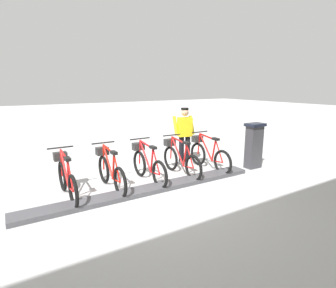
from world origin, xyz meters
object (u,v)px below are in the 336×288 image
bike_docked_1 (180,159)px  bike_docked_3 (110,171)px  payment_kiosk (254,145)px  bike_docked_2 (147,164)px  worker_near_rack (185,133)px  bike_docked_4 (66,178)px  bike_docked_0 (208,154)px

bike_docked_1 → bike_docked_3: 1.90m
payment_kiosk → bike_docked_2: payment_kiosk is taller
bike_docked_3 → worker_near_rack: size_ratio=1.04×
bike_docked_2 → bike_docked_4: same height
bike_docked_1 → bike_docked_2: (0.00, 0.95, 0.00)m
bike_docked_0 → bike_docked_1: size_ratio=1.00×
bike_docked_2 → worker_near_rack: 1.98m
bike_docked_0 → worker_near_rack: 1.02m
bike_docked_1 → bike_docked_2: size_ratio=1.00×
bike_docked_4 → bike_docked_3: bearing=-90.0°
bike_docked_1 → bike_docked_3: (0.00, 1.90, 0.00)m
worker_near_rack → bike_docked_1: bearing=139.2°
bike_docked_1 → worker_near_rack: worker_near_rack is taller
bike_docked_0 → bike_docked_4: 3.79m
bike_docked_0 → payment_kiosk: bearing=-115.9°
bike_docked_0 → bike_docked_3: size_ratio=1.00×
bike_docked_0 → bike_docked_4: bearing=90.0°
bike_docked_0 → worker_near_rack: worker_near_rack is taller
bike_docked_4 → worker_near_rack: worker_near_rack is taller
payment_kiosk → worker_near_rack: (1.45, 1.37, 0.24)m
payment_kiosk → bike_docked_0: payment_kiosk is taller
bike_docked_3 → bike_docked_4: (0.00, 0.95, 0.00)m
bike_docked_3 → bike_docked_2: bearing=-90.0°
bike_docked_4 → payment_kiosk: bearing=-96.6°
bike_docked_3 → bike_docked_4: same height
payment_kiosk → bike_docked_0: bearing=64.1°
bike_docked_0 → worker_near_rack: (0.88, 0.19, 0.48)m
bike_docked_0 → bike_docked_2: 1.90m
payment_kiosk → bike_docked_1: (0.57, 2.13, -0.24)m
bike_docked_0 → bike_docked_3: bearing=90.0°
payment_kiosk → bike_docked_3: (0.57, 4.02, -0.24)m
payment_kiosk → bike_docked_2: (0.57, 3.07, -0.24)m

